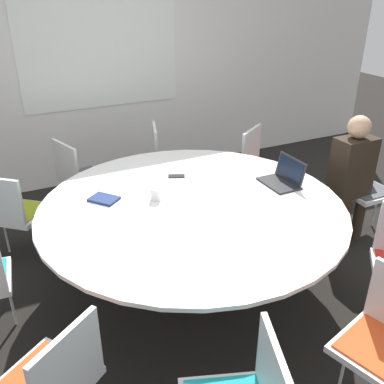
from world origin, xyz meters
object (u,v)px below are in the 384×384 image
at_px(chair_0, 362,182).
at_px(chair_6, 52,379).
at_px(chair_3, 79,173).
at_px(spiral_notebook, 104,199).
at_px(coffee_cup, 156,194).
at_px(chair_1, 261,162).
at_px(chair_2, 167,156).
at_px(cell_phone, 177,176).
at_px(person_0, 353,170).
at_px(laptop, 283,177).
at_px(chair_4, 12,209).

xyz_separation_m(chair_0, chair_6, (-3.05, -1.03, 0.00)).
relative_size(chair_3, spiral_notebook, 3.29).
distance_m(chair_6, coffee_cup, 1.54).
bearing_deg(chair_6, chair_1, 1.25).
bearing_deg(chair_2, chair_3, -69.17).
bearing_deg(cell_phone, person_0, -18.92).
height_order(chair_2, person_0, person_0).
height_order(chair_2, laptop, laptop).
relative_size(chair_6, spiral_notebook, 3.29).
distance_m(chair_2, spiral_notebook, 1.53).
distance_m(chair_4, laptop, 2.28).
height_order(chair_0, chair_4, same).
relative_size(chair_3, chair_6, 1.00).
bearing_deg(chair_0, chair_1, -54.75).
bearing_deg(chair_6, chair_4, 54.60).
height_order(chair_6, person_0, person_0).
relative_size(chair_0, chair_2, 1.00).
distance_m(chair_3, chair_4, 0.84).
relative_size(chair_2, cell_phone, 5.42).
xyz_separation_m(chair_2, laptop, (0.42, -1.48, 0.27)).
bearing_deg(coffee_cup, chair_0, -3.06).
relative_size(laptop, coffee_cup, 3.47).
bearing_deg(spiral_notebook, chair_2, 48.80).
distance_m(chair_0, chair_2, 2.00).
bearing_deg(chair_0, chair_3, -29.95).
height_order(chair_1, chair_2, same).
relative_size(chair_2, coffee_cup, 8.71).
xyz_separation_m(chair_3, chair_4, (-0.67, -0.50, 0.00)).
relative_size(chair_2, spiral_notebook, 3.29).
bearing_deg(chair_3, chair_0, 41.85).
bearing_deg(cell_phone, chair_0, -13.92).
height_order(person_0, cell_phone, person_0).
relative_size(chair_1, chair_3, 1.00).
bearing_deg(cell_phone, chair_2, 71.88).
xyz_separation_m(chair_6, spiral_notebook, (0.63, 1.30, 0.23)).
relative_size(person_0, coffee_cup, 12.30).
distance_m(laptop, spiral_notebook, 1.46).
distance_m(chair_3, coffee_cup, 1.33).
bearing_deg(chair_1, cell_phone, -14.37).
height_order(chair_4, laptop, laptop).
distance_m(laptop, cell_phone, 0.90).
height_order(chair_4, cell_phone, chair_4).
distance_m(chair_3, spiral_notebook, 1.12).
bearing_deg(chair_1, coffee_cup, -7.22).
distance_m(chair_3, cell_phone, 1.16).
xyz_separation_m(chair_2, cell_phone, (-0.32, -0.98, 0.22)).
xyz_separation_m(person_0, laptop, (-0.76, 0.01, 0.08)).
distance_m(chair_6, laptop, 2.28).
bearing_deg(chair_6, spiral_notebook, 28.35).
xyz_separation_m(chair_1, chair_4, (-2.47, 0.04, 0.00)).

